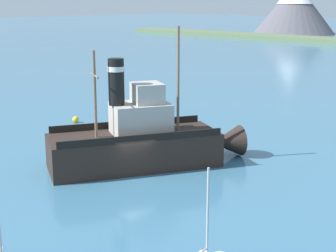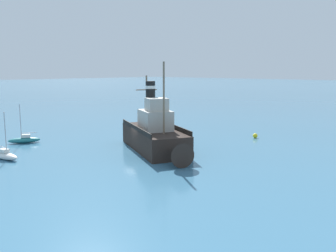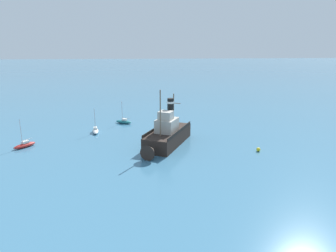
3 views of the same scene
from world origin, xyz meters
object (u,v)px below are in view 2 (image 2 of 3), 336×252
Objects in this scene: old_tugboat at (156,135)px; sailboat_white at (5,155)px; sailboat_teal at (24,140)px; mooring_buoy at (255,136)px.

sailboat_white is (13.24, -8.57, -1.40)m from old_tugboat.
sailboat_teal is 1.00× the size of sailboat_white.
sailboat_white is at bearing -25.01° from mooring_buoy.
sailboat_white reaches higher than mooring_buoy.
old_tugboat is 2.94× the size of sailboat_white.
mooring_buoy is (-22.65, 19.50, -0.11)m from sailboat_teal.
sailboat_teal is 8.30m from sailboat_white.
sailboat_teal is 7.78× the size of mooring_buoy.
old_tugboat reaches higher than sailboat_teal.
old_tugboat is at bearing -16.76° from mooring_buoy.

